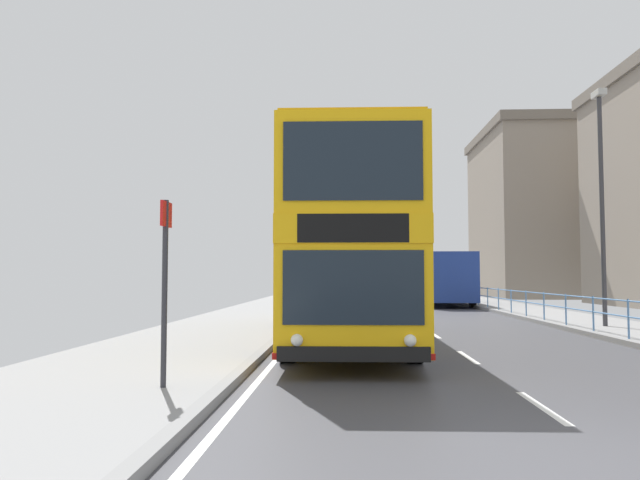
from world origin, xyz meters
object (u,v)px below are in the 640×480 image
double_decker_bus_main (348,250)px  street_lamp_far_side (601,188)px  background_bus_far_lane (439,277)px  bus_stop_sign_near (165,271)px  background_building_01 (552,213)px

double_decker_bus_main → street_lamp_far_side: street_lamp_far_side is taller
background_bus_far_lane → bus_stop_sign_near: background_bus_far_lane is taller
double_decker_bus_main → background_building_01: background_building_01 is taller
background_bus_far_lane → background_building_01: (11.34, 13.89, 5.25)m
street_lamp_far_side → background_building_01: bearing=74.0°
background_bus_far_lane → street_lamp_far_side: size_ratio=1.43×
background_bus_far_lane → street_lamp_far_side: bearing=-81.6°
bus_stop_sign_near → background_building_01: (19.41, 41.67, 5.10)m
double_decker_bus_main → street_lamp_far_side: bearing=26.1°
background_bus_far_lane → bus_stop_sign_near: bearing=-106.2°
bus_stop_sign_near → street_lamp_far_side: 15.35m
bus_stop_sign_near → background_building_01: size_ratio=0.19×
double_decker_bus_main → bus_stop_sign_near: size_ratio=4.33×
double_decker_bus_main → background_building_01: size_ratio=0.83×
street_lamp_far_side → background_bus_far_lane: bearing=98.4°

